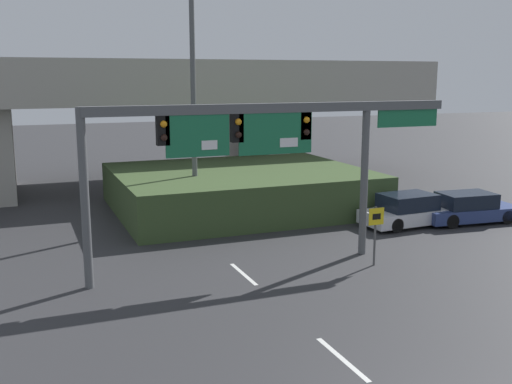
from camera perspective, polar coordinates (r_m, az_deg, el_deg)
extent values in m
cube|color=silver|center=(14.93, 8.20, -15.44)|extent=(0.14, 2.40, 0.01)
cube|color=silver|center=(20.52, -1.21, -7.81)|extent=(0.14, 2.40, 0.01)
cube|color=silver|center=(26.62, -6.29, -3.45)|extent=(0.14, 2.40, 0.01)
cube|color=silver|center=(32.94, -9.42, -0.72)|extent=(0.14, 2.40, 0.01)
cylinder|color=#515456|center=(19.22, -15.99, -0.72)|extent=(0.28, 0.28, 5.71)
cylinder|color=#515456|center=(22.49, 10.27, 1.20)|extent=(0.28, 0.28, 5.71)
cube|color=#515456|center=(20.59, 2.36, 8.02)|extent=(13.21, 0.32, 0.32)
cube|color=black|center=(19.32, -8.88, 5.81)|extent=(0.40, 0.28, 0.95)
sphere|color=orange|center=(19.14, -8.78, 6.41)|extent=(0.22, 0.22, 0.22)
sphere|color=black|center=(19.18, -8.75, 5.13)|extent=(0.22, 0.22, 0.22)
cube|color=black|center=(20.03, -1.85, 6.12)|extent=(0.40, 0.28, 0.95)
sphere|color=orange|center=(19.85, -1.68, 6.69)|extent=(0.22, 0.22, 0.22)
sphere|color=black|center=(19.89, -1.67, 5.46)|extent=(0.22, 0.22, 0.22)
cube|color=black|center=(21.02, 4.62, 6.32)|extent=(0.40, 0.28, 0.95)
sphere|color=orange|center=(20.85, 4.85, 6.86)|extent=(0.22, 0.22, 0.22)
sphere|color=black|center=(20.88, 4.83, 5.69)|extent=(0.22, 0.22, 0.22)
cube|color=#196B42|center=(19.53, -5.56, 5.34)|extent=(2.13, 0.08, 1.36)
cube|color=white|center=(19.62, -4.45, 4.48)|extent=(0.53, 0.03, 0.30)
cube|color=#196B42|center=(20.47, 1.90, 5.58)|extent=(2.69, 0.08, 1.40)
cube|color=white|center=(20.65, 3.15, 4.74)|extent=(0.67, 0.03, 0.31)
cube|color=#196B42|center=(23.16, 14.25, 6.83)|extent=(2.59, 0.07, 0.64)
cylinder|color=#4C4C4C|center=(21.54, 11.25, -4.14)|extent=(0.08, 0.08, 2.14)
cube|color=yellow|center=(21.33, 11.39, -2.30)|extent=(0.60, 0.03, 0.60)
cube|color=black|center=(21.31, 11.42, -2.31)|extent=(0.33, 0.01, 0.21)
cylinder|color=#515456|center=(28.00, -6.12, 15.33)|extent=(0.24, 0.24, 17.52)
cube|color=#A39E93|center=(37.17, -11.40, 9.55)|extent=(36.40, 9.93, 1.57)
cube|color=#A39E93|center=(32.49, -9.91, 11.61)|extent=(36.40, 0.40, 0.90)
cube|color=#A39E93|center=(36.77, -23.15, 3.71)|extent=(1.40, 7.95, 5.02)
cube|color=#A39E93|center=(39.54, -0.10, 5.05)|extent=(1.40, 7.95, 5.02)
cube|color=#384C28|center=(30.22, -1.64, 0.28)|extent=(12.14, 9.92, 1.99)
cube|color=silver|center=(27.80, 14.48, -2.15)|extent=(4.62, 2.09, 0.59)
cube|color=black|center=(27.55, 14.25, -0.89)|extent=(2.44, 1.79, 0.69)
cylinder|color=black|center=(29.32, 15.58, -1.80)|extent=(0.65, 0.25, 0.64)
cylinder|color=black|center=(28.14, 17.73, -2.46)|extent=(0.65, 0.25, 0.64)
cylinder|color=black|center=(27.62, 11.13, -2.38)|extent=(0.65, 0.25, 0.64)
cylinder|color=black|center=(26.35, 13.22, -3.12)|extent=(0.65, 0.25, 0.64)
cube|color=navy|center=(29.16, 19.62, -1.88)|extent=(4.79, 2.24, 0.56)
cube|color=black|center=(28.93, 19.40, -0.72)|extent=(2.56, 1.84, 0.66)
cylinder|color=black|center=(30.65, 20.93, -1.59)|extent=(0.66, 0.28, 0.64)
cylinder|color=black|center=(29.44, 22.78, -2.22)|extent=(0.66, 0.28, 0.64)
cylinder|color=black|center=(29.02, 16.39, -1.98)|extent=(0.66, 0.28, 0.64)
cylinder|color=black|center=(27.74, 18.14, -2.67)|extent=(0.66, 0.28, 0.64)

